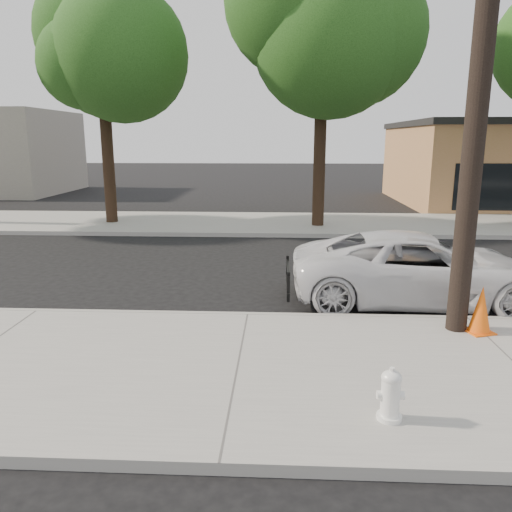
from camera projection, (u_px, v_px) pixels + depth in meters
The scene contains 10 objects.
ground at pixel (254, 288), 11.33m from camera, with size 120.00×120.00×0.00m, color black.
near_sidewalk at pixel (238, 370), 7.13m from camera, with size 90.00×4.40×0.15m, color gray.
far_sidewalk at pixel (265, 223), 19.58m from camera, with size 90.00×5.00×0.15m, color gray.
curb_near at pixel (248, 317), 9.27m from camera, with size 90.00×0.12×0.16m, color #9E9B93.
utility_pole at pixel (484, 44), 7.46m from camera, with size 1.40×0.34×9.00m.
tree_b at pixel (105, 58), 18.04m from camera, with size 4.34×4.20×8.45m.
tree_c at pixel (330, 31), 17.07m from camera, with size 4.96×4.80×9.55m.
police_cruiser at pixel (420, 268), 10.20m from camera, with size 2.40×5.20×1.45m, color silver.
fire_hydrant at pixel (390, 396), 5.70m from camera, with size 0.31×0.29×0.60m.
traffic_cone at pixel (481, 310), 8.27m from camera, with size 0.52×0.52×0.80m.
Camera 1 is at (0.58, -10.85, 3.30)m, focal length 35.00 mm.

